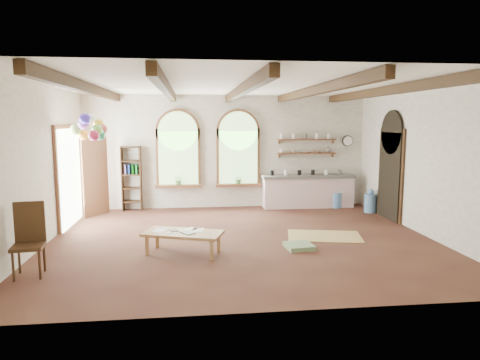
{
  "coord_description": "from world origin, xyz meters",
  "views": [
    {
      "loc": [
        -1.04,
        -8.72,
        2.48
      ],
      "look_at": [
        0.03,
        0.6,
        1.18
      ],
      "focal_mm": 32.0,
      "sensor_mm": 36.0,
      "label": 1
    }
  ],
  "objects": [
    {
      "name": "kitchen_counter",
      "position": [
        2.3,
        3.2,
        0.48
      ],
      "size": [
        2.68,
        0.62,
        0.94
      ],
      "color": "beige",
      "rests_on": "floor"
    },
    {
      "name": "right_doorway",
      "position": [
        3.95,
        1.5,
        1.1
      ],
      "size": [
        0.1,
        1.3,
        2.4
      ],
      "primitive_type": "cube",
      "color": "black",
      "rests_on": "floor"
    },
    {
      "name": "floor_cushion",
      "position": [
        1.04,
        -0.78,
        0.04
      ],
      "size": [
        0.56,
        0.56,
        0.09
      ],
      "primitive_type": "cube",
      "rotation": [
        0.0,
        0.0,
        0.11
      ],
      "color": "#6F8C61",
      "rests_on": "floor"
    },
    {
      "name": "shelf_cup_b",
      "position": [
        1.9,
        3.38,
        1.62
      ],
      "size": [
        0.1,
        0.1,
        0.09
      ],
      "primitive_type": "imported",
      "color": "beige",
      "rests_on": "wall_shelf_lower"
    },
    {
      "name": "water_jug_a",
      "position": [
        3.1,
        3.0,
        0.25
      ],
      "size": [
        0.29,
        0.29,
        0.57
      ],
      "color": "#5887BC",
      "rests_on": "floor"
    },
    {
      "name": "shelf_cup_a",
      "position": [
        1.55,
        3.38,
        1.62
      ],
      "size": [
        0.12,
        0.1,
        0.1
      ],
      "primitive_type": "imported",
      "color": "white",
      "rests_on": "wall_shelf_lower"
    },
    {
      "name": "ceiling_beams",
      "position": [
        0.0,
        0.0,
        3.1
      ],
      "size": [
        6.2,
        6.8,
        0.18
      ],
      "primitive_type": null,
      "color": "#3B2512",
      "rests_on": "ceiling"
    },
    {
      "name": "side_chair",
      "position": [
        -3.65,
        -1.75,
        0.34
      ],
      "size": [
        0.53,
        0.53,
        1.19
      ],
      "color": "#3B2512",
      "rests_on": "floor"
    },
    {
      "name": "wall_shelf_upper",
      "position": [
        2.3,
        3.38,
        1.95
      ],
      "size": [
        1.7,
        0.24,
        0.04
      ],
      "primitive_type": "cube",
      "color": "brown",
      "rests_on": "wall_back"
    },
    {
      "name": "tablet",
      "position": [
        -1.12,
        -0.93,
        0.42
      ],
      "size": [
        0.3,
        0.32,
        0.01
      ],
      "primitive_type": "cube",
      "rotation": [
        0.0,
        0.0,
        0.61
      ],
      "color": "black",
      "rests_on": "coffee_table"
    },
    {
      "name": "potted_plant_left",
      "position": [
        -1.4,
        3.32,
        0.85
      ],
      "size": [
        0.27,
        0.23,
        0.3
      ],
      "primitive_type": "imported",
      "color": "#598C4C",
      "rests_on": "window_left"
    },
    {
      "name": "shelf_bowl_b",
      "position": [
        2.6,
        3.38,
        1.6
      ],
      "size": [
        0.2,
        0.2,
        0.06
      ],
      "primitive_type": "imported",
      "color": "#8C664C",
      "rests_on": "wall_shelf_lower"
    },
    {
      "name": "coffee_table",
      "position": [
        -1.22,
        -0.84,
        0.37
      ],
      "size": [
        1.59,
        1.11,
        0.41
      ],
      "color": "tan",
      "rests_on": "floor"
    },
    {
      "name": "window_right",
      "position": [
        0.3,
        3.43,
        1.63
      ],
      "size": [
        1.3,
        0.28,
        2.2
      ],
      "color": "brown",
      "rests_on": "floor"
    },
    {
      "name": "floor_mat",
      "position": [
        1.8,
        0.01,
        0.01
      ],
      "size": [
        1.72,
        1.27,
        0.02
      ],
      "primitive_type": "cube",
      "rotation": [
        0.0,
        0.0,
        -0.21
      ],
      "color": "tan",
      "rests_on": "floor"
    },
    {
      "name": "shelf_bowl_a",
      "position": [
        2.25,
        3.38,
        1.6
      ],
      "size": [
        0.22,
        0.22,
        0.05
      ],
      "primitive_type": "imported",
      "color": "beige",
      "rests_on": "wall_shelf_lower"
    },
    {
      "name": "wall_shelf_lower",
      "position": [
        2.3,
        3.38,
        1.55
      ],
      "size": [
        1.7,
        0.24,
        0.04
      ],
      "primitive_type": "cube",
      "color": "brown",
      "rests_on": "wall_back"
    },
    {
      "name": "table_book",
      "position": [
        -1.47,
        -0.75,
        0.42
      ],
      "size": [
        0.22,
        0.27,
        0.02
      ],
      "primitive_type": "imported",
      "rotation": [
        0.0,
        0.0,
        0.28
      ],
      "color": "olive",
      "rests_on": "coffee_table"
    },
    {
      "name": "left_doorway",
      "position": [
        -3.95,
        1.8,
        1.15
      ],
      "size": [
        0.1,
        1.9,
        2.5
      ],
      "primitive_type": "cube",
      "color": "brown",
      "rests_on": "floor"
    },
    {
      "name": "wall_clock",
      "position": [
        3.55,
        3.45,
        1.9
      ],
      "size": [
        0.32,
        0.04,
        0.32
      ],
      "primitive_type": "cylinder",
      "rotation": [
        1.57,
        0.0,
        0.0
      ],
      "color": "black",
      "rests_on": "wall_back"
    },
    {
      "name": "bookshelf",
      "position": [
        -2.7,
        3.32,
        0.9
      ],
      "size": [
        0.53,
        0.32,
        1.8
      ],
      "color": "#3B2512",
      "rests_on": "floor"
    },
    {
      "name": "potted_plant_right",
      "position": [
        0.3,
        3.32,
        0.85
      ],
      "size": [
        0.27,
        0.23,
        0.3
      ],
      "primitive_type": "imported",
      "color": "#598C4C",
      "rests_on": "window_right"
    },
    {
      "name": "window_left",
      "position": [
        -1.4,
        3.43,
        1.63
      ],
      "size": [
        1.3,
        0.28,
        2.2
      ],
      "color": "brown",
      "rests_on": "floor"
    },
    {
      "name": "water_jug_b",
      "position": [
        3.82,
        2.3,
        0.28
      ],
      "size": [
        0.33,
        0.33,
        0.64
      ],
      "color": "#5887BC",
      "rests_on": "floor"
    },
    {
      "name": "balloon_cluster",
      "position": [
        -3.24,
        1.14,
        2.33
      ],
      "size": [
        0.77,
        0.87,
        1.15
      ],
      "color": "white",
      "rests_on": "floor"
    },
    {
      "name": "floor",
      "position": [
        0.0,
        0.0,
        0.0
      ],
      "size": [
        8.0,
        8.0,
        0.0
      ],
      "primitive_type": "plane",
      "color": "#553223",
      "rests_on": "ground"
    },
    {
      "name": "shelf_vase",
      "position": [
        2.95,
        3.38,
        1.67
      ],
      "size": [
        0.18,
        0.18,
        0.19
      ],
      "primitive_type": "imported",
      "color": "slate",
      "rests_on": "wall_shelf_lower"
    }
  ]
}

